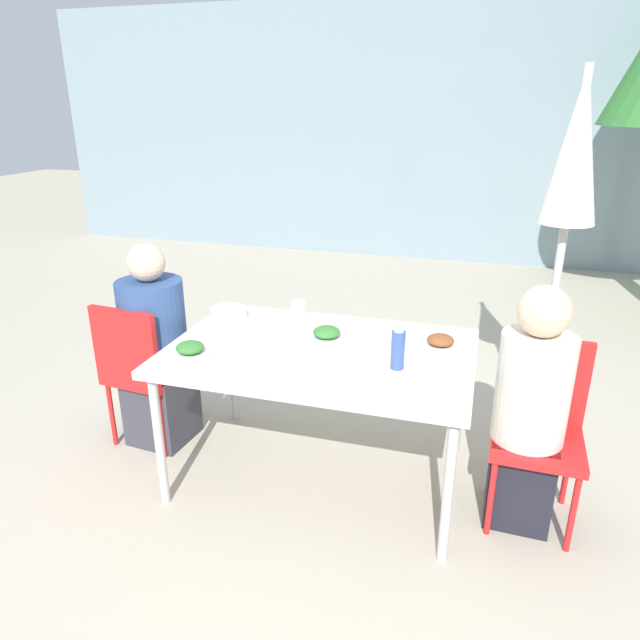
{
  "coord_description": "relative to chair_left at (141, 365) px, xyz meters",
  "views": [
    {
      "loc": [
        0.71,
        -2.43,
        1.85
      ],
      "look_at": [
        0.0,
        0.0,
        0.88
      ],
      "focal_mm": 32.0,
      "sensor_mm": 36.0,
      "label": 1
    }
  ],
  "objects": [
    {
      "name": "bottle",
      "position": [
        1.44,
        -0.13,
        0.33
      ],
      "size": [
        0.06,
        0.06,
        0.2
      ],
      "color": "#334C8E",
      "rests_on": "dining_table"
    },
    {
      "name": "drinking_cup",
      "position": [
        0.79,
        0.39,
        0.28
      ],
      "size": [
        0.08,
        0.08,
        0.08
      ],
      "color": "white",
      "rests_on": "dining_table"
    },
    {
      "name": "chair_left",
      "position": [
        0.0,
        0.0,
        0.0
      ],
      "size": [
        0.44,
        0.44,
        0.86
      ],
      "rotation": [
        0.0,
        0.0,
        -0.1
      ],
      "color": "red",
      "rests_on": "ground"
    },
    {
      "name": "person_left",
      "position": [
        0.06,
        0.08,
        0.05
      ],
      "size": [
        0.36,
        0.36,
        1.17
      ],
      "rotation": [
        0.0,
        0.0,
        -0.1
      ],
      "color": "#383842",
      "rests_on": "ground"
    },
    {
      "name": "person_right",
      "position": [
        2.03,
        -0.06,
        0.05
      ],
      "size": [
        0.32,
        0.32,
        1.15
      ],
      "rotation": [
        0.0,
        0.0,
        3.11
      ],
      "color": "black",
      "rests_on": "ground"
    },
    {
      "name": "plate_0",
      "position": [
        1.04,
        0.1,
        0.26
      ],
      "size": [
        0.25,
        0.25,
        0.07
      ],
      "color": "white",
      "rests_on": "dining_table"
    },
    {
      "name": "salad_bowl",
      "position": [
        0.43,
        0.26,
        0.26
      ],
      "size": [
        0.2,
        0.2,
        0.05
      ],
      "color": "white",
      "rests_on": "dining_table"
    },
    {
      "name": "plate_1",
      "position": [
        0.47,
        -0.27,
        0.26
      ],
      "size": [
        0.24,
        0.24,
        0.07
      ],
      "color": "white",
      "rests_on": "dining_table"
    },
    {
      "name": "chair_right",
      "position": [
        2.08,
        0.02,
        0.0
      ],
      "size": [
        0.41,
        0.41,
        0.86
      ],
      "rotation": [
        0.0,
        0.0,
        3.11
      ],
      "color": "red",
      "rests_on": "ground"
    },
    {
      "name": "closed_umbrella",
      "position": [
        2.15,
        0.72,
        0.97
      ],
      "size": [
        0.36,
        0.36,
        2.03
      ],
      "color": "#333333",
      "rests_on": "ground"
    },
    {
      "name": "ground_plane",
      "position": [
        1.04,
        -0.02,
        -0.5
      ],
      "size": [
        24.0,
        24.0,
        0.0
      ],
      "primitive_type": "plane",
      "color": "#B2A893"
    },
    {
      "name": "plate_2",
      "position": [
        1.6,
        0.16,
        0.26
      ],
      "size": [
        0.24,
        0.24,
        0.07
      ],
      "color": "white",
      "rests_on": "dining_table"
    },
    {
      "name": "dining_table",
      "position": [
        1.04,
        -0.02,
        0.19
      ],
      "size": [
        1.47,
        0.96,
        0.73
      ],
      "color": "silver",
      "rests_on": "ground"
    },
    {
      "name": "building_facade",
      "position": [
        1.04,
        4.78,
        1.0
      ],
      "size": [
        10.0,
        0.2,
        3.0
      ],
      "color": "gray",
      "rests_on": "ground"
    }
  ]
}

